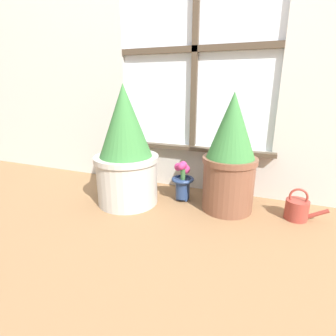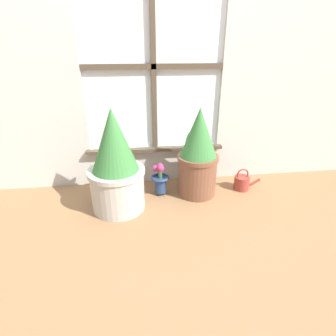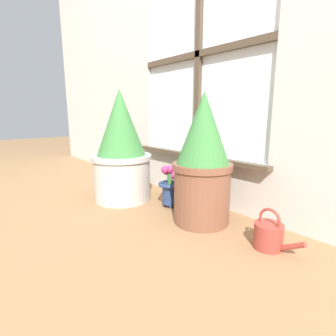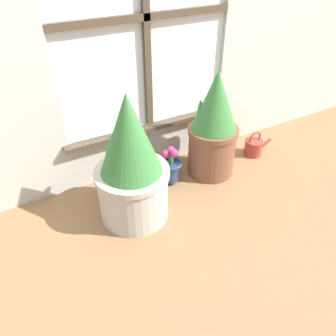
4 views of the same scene
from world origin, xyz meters
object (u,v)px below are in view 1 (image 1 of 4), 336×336
potted_plant_left (126,151)px  flower_vase (183,180)px  potted_plant_right (230,156)px  watering_can (297,209)px

potted_plant_left → flower_vase: 0.38m
potted_plant_left → flower_vase: size_ratio=2.74×
potted_plant_right → flower_vase: bearing=175.9°
potted_plant_left → watering_can: size_ratio=3.29×
potted_plant_left → potted_plant_right: size_ratio=1.06×
flower_vase → potted_plant_right: bearing=-4.1°
potted_plant_left → watering_can: 0.97m
flower_vase → watering_can: size_ratio=1.20×
potted_plant_right → flower_vase: (-0.27, 0.02, -0.18)m
watering_can → potted_plant_left: bearing=-171.6°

